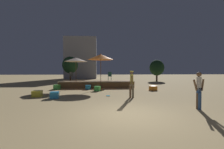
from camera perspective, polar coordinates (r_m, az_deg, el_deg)
name	(u,v)px	position (r m, az deg, el deg)	size (l,w,h in m)	color
ground_plane	(127,115)	(5.95, 5.75, -15.08)	(120.00, 120.00, 0.00)	tan
wooden_deck	(97,84)	(15.57, -5.72, -3.69)	(7.34, 2.32, 0.67)	brown
patio_umbrella_0	(101,57)	(14.37, -4.32, 6.66)	(2.44, 2.44, 3.34)	brown
patio_umbrella_1	(76,60)	(14.97, -13.58, 5.52)	(2.17, 2.17, 3.04)	brown
cube_seat_0	(57,87)	(14.40, -20.26, -4.52)	(0.58, 0.58, 0.44)	#4CC651
cube_seat_1	(88,87)	(13.84, -9.08, -4.80)	(0.46, 0.46, 0.38)	#2D9EDB
cube_seat_2	(37,94)	(10.99, -26.61, -6.55)	(0.57, 0.57, 0.39)	yellow
cube_seat_3	(97,89)	(12.58, -5.60, -5.37)	(0.56, 0.56, 0.40)	#4CC651
cube_seat_4	(153,88)	(13.46, 15.39, -5.01)	(0.66, 0.66, 0.38)	orange
cube_seat_5	(55,95)	(9.96, -21.04, -7.29)	(0.58, 0.58, 0.39)	#2D9EDB
person_0	(199,89)	(7.59, 30.18, -4.96)	(0.50, 0.29, 1.64)	#2D4C7F
person_1	(132,83)	(9.44, 7.50, -3.10)	(0.29, 0.52, 1.69)	brown
bistro_chair_0	(71,75)	(16.06, -15.28, -0.30)	(0.41, 0.42, 0.90)	#2D3338
bistro_chair_1	(110,75)	(15.06, -0.86, -0.36)	(0.40, 0.40, 0.90)	#1E4C47
frisbee_disc	(108,96)	(10.10, -1.49, -8.09)	(0.26, 0.26, 0.03)	#33B2D8
background_tree_0	(157,68)	(25.74, 16.70, 2.47)	(2.36, 2.36, 3.48)	#3D2B1C
background_tree_1	(70,65)	(26.22, -15.66, 3.48)	(2.58, 2.58, 4.08)	#3D2B1C
distant_building	(81,58)	(33.24, -11.68, 6.04)	(6.61, 4.12, 8.74)	gray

